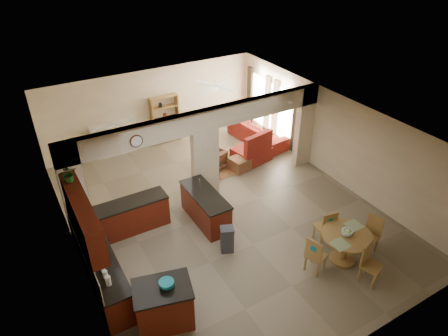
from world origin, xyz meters
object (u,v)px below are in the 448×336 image
kitchen_island (164,305)px  armchair (213,159)px  sofa (258,133)px  dining_table (345,244)px

kitchen_island → armchair: 6.16m
sofa → armchair: bearing=102.0°
kitchen_island → sofa: size_ratio=0.54×
kitchen_island → sofa: (6.19, 5.65, -0.15)m
dining_table → kitchen_island: bearing=172.8°
kitchen_island → sofa: bearing=56.9°
armchair → sofa: bearing=-178.0°
kitchen_island → sofa: kitchen_island is taller
dining_table → sofa: 6.45m
kitchen_island → armchair: size_ratio=1.81×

